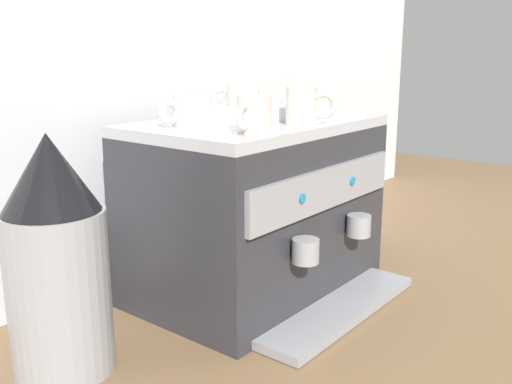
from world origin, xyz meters
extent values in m
plane|color=brown|center=(0.00, 0.00, 0.00)|extent=(4.00, 4.00, 0.00)
cube|color=silver|center=(0.00, 0.31, 0.54)|extent=(2.80, 0.03, 1.08)
cube|color=#2D2D33|center=(0.00, 0.00, 0.20)|extent=(0.58, 0.37, 0.39)
cube|color=#B7B7BC|center=(0.00, 0.00, 0.40)|extent=(0.58, 0.37, 0.02)
cube|color=#939399|center=(0.00, -0.19, 0.28)|extent=(0.54, 0.01, 0.09)
cylinder|color=#1E7AB7|center=(-0.10, -0.20, 0.28)|extent=(0.02, 0.01, 0.02)
cylinder|color=#1E7AB7|center=(0.10, -0.20, 0.28)|extent=(0.02, 0.01, 0.02)
cube|color=#939399|center=(0.00, -0.24, 0.01)|extent=(0.50, 0.12, 0.02)
cylinder|color=#939399|center=(-0.11, -0.22, 0.18)|extent=(0.06, 0.06, 0.05)
cylinder|color=#939399|center=(0.11, -0.22, 0.18)|extent=(0.06, 0.06, 0.05)
cylinder|color=beige|center=(-0.17, 0.04, 0.45)|extent=(0.08, 0.08, 0.07)
torus|color=beige|center=(-0.22, 0.06, 0.45)|extent=(0.05, 0.03, 0.05)
cylinder|color=beige|center=(0.06, 0.09, 0.46)|extent=(0.08, 0.08, 0.08)
torus|color=beige|center=(0.03, 0.13, 0.46)|extent=(0.05, 0.06, 0.06)
cylinder|color=beige|center=(-0.16, -0.12, 0.45)|extent=(0.07, 0.07, 0.07)
torus|color=beige|center=(-0.20, -0.13, 0.45)|extent=(0.05, 0.02, 0.05)
cylinder|color=beige|center=(-0.01, -0.13, 0.46)|extent=(0.07, 0.07, 0.08)
torus|color=beige|center=(0.02, -0.16, 0.46)|extent=(0.05, 0.05, 0.06)
cylinder|color=silver|center=(0.18, -0.02, 0.43)|extent=(0.13, 0.13, 0.03)
cylinder|color=silver|center=(0.18, -0.02, 0.42)|extent=(0.07, 0.07, 0.01)
cylinder|color=silver|center=(-0.06, 0.03, 0.43)|extent=(0.11, 0.11, 0.03)
cylinder|color=silver|center=(-0.06, 0.03, 0.42)|extent=(0.06, 0.06, 0.01)
cylinder|color=silver|center=(0.05, -0.04, 0.43)|extent=(0.12, 0.12, 0.03)
cylinder|color=silver|center=(0.05, -0.04, 0.42)|extent=(0.07, 0.07, 0.01)
cylinder|color=#939399|center=(-0.51, 0.04, 0.15)|extent=(0.18, 0.18, 0.30)
cone|color=black|center=(-0.51, 0.04, 0.37)|extent=(0.17, 0.17, 0.14)
cylinder|color=#B7B7BC|center=(0.45, -0.05, 0.08)|extent=(0.11, 0.11, 0.15)
camera|label=1|loc=(-1.04, -0.83, 0.58)|focal=40.57mm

